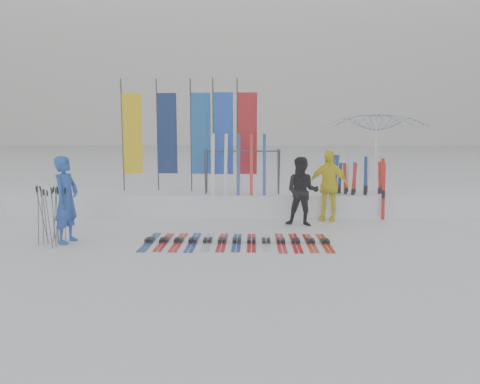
{
  "coord_description": "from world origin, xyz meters",
  "views": [
    {
      "loc": [
        0.47,
        -8.63,
        2.38
      ],
      "look_at": [
        0.2,
        1.6,
        1.0
      ],
      "focal_mm": 35.0,
      "sensor_mm": 36.0,
      "label": 1
    }
  ],
  "objects_px": {
    "tent_canopy": "(375,157)",
    "ski_rack": "(242,166)",
    "ski_row": "(237,241)",
    "person_yellow": "(328,186)",
    "person_black": "(302,192)",
    "person_blue": "(66,200)"
  },
  "relations": [
    {
      "from": "tent_canopy",
      "to": "ski_rack",
      "type": "distance_m",
      "value": 4.63
    },
    {
      "from": "tent_canopy",
      "to": "ski_row",
      "type": "xyz_separation_m",
      "value": [
        -4.2,
        -5.24,
        -1.47
      ]
    },
    {
      "from": "person_yellow",
      "to": "tent_canopy",
      "type": "relative_size",
      "value": 0.55
    },
    {
      "from": "person_yellow",
      "to": "ski_row",
      "type": "bearing_deg",
      "value": -107.1
    },
    {
      "from": "tent_canopy",
      "to": "ski_row",
      "type": "distance_m",
      "value": 6.88
    },
    {
      "from": "person_black",
      "to": "ski_rack",
      "type": "relative_size",
      "value": 0.84
    },
    {
      "from": "person_blue",
      "to": "tent_canopy",
      "type": "relative_size",
      "value": 0.55
    },
    {
      "from": "person_blue",
      "to": "person_black",
      "type": "bearing_deg",
      "value": -59.38
    },
    {
      "from": "person_black",
      "to": "ski_rack",
      "type": "xyz_separation_m",
      "value": [
        -1.51,
        1.4,
        0.53
      ]
    },
    {
      "from": "ski_row",
      "to": "person_blue",
      "type": "bearing_deg",
      "value": -178.96
    },
    {
      "from": "person_blue",
      "to": "ski_row",
      "type": "bearing_deg",
      "value": -78.41
    },
    {
      "from": "person_black",
      "to": "person_blue",
      "type": "bearing_deg",
      "value": -147.5
    },
    {
      "from": "ski_row",
      "to": "person_black",
      "type": "bearing_deg",
      "value": 49.29
    },
    {
      "from": "person_black",
      "to": "ski_rack",
      "type": "distance_m",
      "value": 2.12
    },
    {
      "from": "person_blue",
      "to": "person_yellow",
      "type": "xyz_separation_m",
      "value": [
        5.86,
        2.55,
        0.01
      ]
    },
    {
      "from": "person_yellow",
      "to": "tent_canopy",
      "type": "bearing_deg",
      "value": 81.08
    },
    {
      "from": "ski_rack",
      "to": "person_yellow",
      "type": "bearing_deg",
      "value": -17.87
    },
    {
      "from": "ski_rack",
      "to": "person_blue",
      "type": "bearing_deg",
      "value": -137.82
    },
    {
      "from": "ski_row",
      "to": "ski_rack",
      "type": "height_order",
      "value": "ski_rack"
    },
    {
      "from": "person_yellow",
      "to": "ski_rack",
      "type": "relative_size",
      "value": 0.9
    },
    {
      "from": "tent_canopy",
      "to": "ski_rack",
      "type": "relative_size",
      "value": 1.64
    },
    {
      "from": "person_black",
      "to": "person_yellow",
      "type": "height_order",
      "value": "person_yellow"
    }
  ]
}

